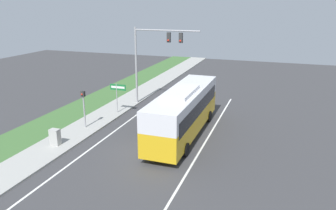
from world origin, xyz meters
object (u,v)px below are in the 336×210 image
at_px(pedestrian_signal, 84,103).
at_px(utility_cabinet, 55,137).
at_px(bus, 184,109).
at_px(street_sign, 117,92).
at_px(signal_gantry, 153,51).

bearing_deg(pedestrian_signal, utility_cabinet, -90.83).
bearing_deg(bus, utility_cabinet, -147.45).
bearing_deg(pedestrian_signal, street_sign, 79.47).
distance_m(bus, pedestrian_signal, 7.89).
xyz_separation_m(bus, utility_cabinet, (-7.83, -4.99, -1.35)).
height_order(bus, pedestrian_signal, bus).
relative_size(bus, pedestrian_signal, 3.66).
distance_m(signal_gantry, utility_cabinet, 12.58).
relative_size(signal_gantry, pedestrian_signal, 2.42).
distance_m(signal_gantry, pedestrian_signal, 8.81).
xyz_separation_m(signal_gantry, pedestrian_signal, (-2.80, -7.72, -3.19)).
bearing_deg(utility_cabinet, pedestrian_signal, 89.17).
bearing_deg(bus, pedestrian_signal, -170.09).
bearing_deg(street_sign, pedestrian_signal, -100.53).
height_order(signal_gantry, utility_cabinet, signal_gantry).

